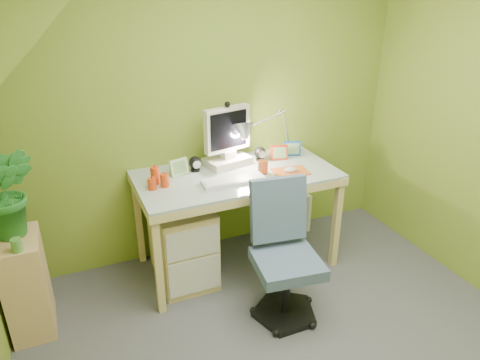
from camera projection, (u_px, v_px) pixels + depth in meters
name	position (u px, v px, depth m)	size (l,w,h in m)	color
wall_back	(210.00, 109.00, 3.41)	(3.20, 0.01, 2.40)	olive
slope_ceiling	(80.00, 69.00, 1.45)	(1.10, 3.20, 1.10)	white
desk	(237.00, 220.00, 3.46)	(1.49, 0.75, 0.80)	tan
monitor	(227.00, 133.00, 3.34)	(0.37, 0.22, 0.51)	beige
speaker_left	(195.00, 164.00, 3.31)	(0.10, 0.10, 0.11)	black
speaker_right	(260.00, 154.00, 3.50)	(0.09, 0.09, 0.11)	black
keyboard	(234.00, 180.00, 3.14)	(0.46, 0.15, 0.02)	silver
mousepad	(290.00, 172.00, 3.31)	(0.26, 0.19, 0.01)	#B5541C
mouse	(290.00, 170.00, 3.31)	(0.10, 0.06, 0.03)	silver
amber_tumbler	(263.00, 167.00, 3.27)	(0.08, 0.08, 0.10)	#9A3916
candle_cluster	(156.00, 178.00, 3.06)	(0.17, 0.15, 0.13)	red
photo_frame_red	(279.00, 152.00, 3.52)	(0.14, 0.02, 0.12)	red
photo_frame_blue	(292.00, 148.00, 3.60)	(0.14, 0.02, 0.12)	#16499C
photo_frame_green	(179.00, 167.00, 3.24)	(0.14, 0.02, 0.12)	#BBDB97
desk_lamp	(280.00, 122.00, 3.49)	(0.54, 0.23, 0.58)	#ADAEB2
side_ledge	(27.00, 285.00, 2.82)	(0.25, 0.39, 0.68)	tan
potted_plant	(9.00, 193.00, 2.60)	(0.31, 0.25, 0.57)	#246C25
green_cup	(17.00, 245.00, 2.54)	(0.06, 0.06, 0.08)	#4F8738
task_chair	(287.00, 263.00, 2.88)	(0.47, 0.47, 0.86)	#455971
radiator	(290.00, 214.00, 3.99)	(0.36, 0.14, 0.36)	white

